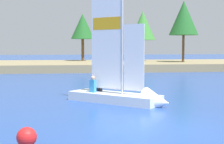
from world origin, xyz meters
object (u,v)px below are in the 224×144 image
Objects in this scene: shoreline_tree_midleft at (143,26)px; shoreline_tree_centre at (184,18)px; channel_buoy at (27,137)px; shoreline_tree_left at (83,27)px; sailboat at (128,94)px.

shoreline_tree_midleft is 0.87× the size of shoreline_tree_centre.
shoreline_tree_left is at bearing 85.18° from channel_buoy.
shoreline_tree_centre is 26.65m from sailboat.
shoreline_tree_centre is (4.24, -3.04, 0.77)m from shoreline_tree_midleft.
shoreline_tree_midleft reaches higher than sailboat.
shoreline_tree_midleft is at bearing -12.23° from shoreline_tree_left.
shoreline_tree_midleft is 5.28m from shoreline_tree_centre.
sailboat is at bearing -103.66° from shoreline_tree_midleft.
shoreline_tree_midleft is 35.17m from channel_buoy.
sailboat is (-6.51, -26.80, -4.74)m from shoreline_tree_midleft.
shoreline_tree_centre is 1.16× the size of sailboat.
channel_buoy is (-14.60, -30.21, -5.71)m from shoreline_tree_centre.
shoreline_tree_centre reaches higher than sailboat.
shoreline_tree_left reaches higher than sailboat.
sailboat is 11.56× the size of channel_buoy.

